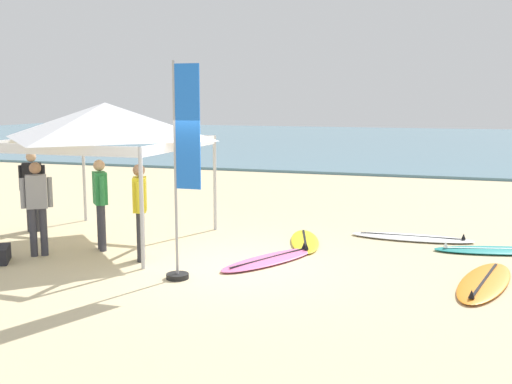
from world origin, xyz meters
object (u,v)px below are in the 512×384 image
Objects in this scene: canopy_tent at (106,121)px; surfboard_white at (412,237)px; surfboard_teal at (498,250)px; person_yellow at (140,205)px; surfboard_yellow at (305,241)px; surfboard_orange at (484,282)px; surfboard_pink at (270,259)px; banner_flag at (182,181)px; person_black at (33,186)px; person_grey at (37,202)px; person_green at (100,198)px.

canopy_tent is 1.39× the size of surfboard_white.
person_yellow is at bearing -156.85° from surfboard_teal.
surfboard_white is (2.00, 0.99, -0.00)m from surfboard_yellow.
person_yellow is (-6.03, -2.58, 0.95)m from surfboard_teal.
surfboard_orange is at bearing -98.38° from surfboard_teal.
surfboard_pink is 0.94× the size of surfboard_white.
surfboard_yellow is at bearing 151.07° from surfboard_orange.
banner_flag is (-1.24, -2.99, 1.54)m from surfboard_yellow.
surfboard_pink is 0.93× the size of surfboard_teal.
person_yellow is (-5.70, -0.38, 0.95)m from surfboard_orange.
person_black is 1.00× the size of person_grey.
surfboard_teal is (7.37, 1.41, -2.35)m from canopy_tent.
surfboard_white is 6.21m from person_green.
person_green reaches higher than surfboard_pink.
canopy_tent is 4.26m from surfboard_pink.
surfboard_yellow is at bearing 15.09° from canopy_tent.
person_green is at bearing -176.58° from surfboard_pink.
canopy_tent reaches higher than person_yellow.
canopy_tent reaches higher than surfboard_orange.
surfboard_orange is 1.04× the size of surfboard_white.
canopy_tent is 1.59m from person_green.
surfboard_pink is at bearing -99.53° from surfboard_yellow.
surfboard_yellow is 3.74m from surfboard_orange.
surfboard_teal is 1.00× the size of surfboard_white.
person_green is at bearing -163.36° from surfboard_teal.
surfboard_yellow is 0.61× the size of banner_flag.
person_green is 2.66m from banner_flag.
canopy_tent is 3.31m from banner_flag.
person_yellow and person_black have the same top height.
surfboard_yellow and surfboard_white have the same top height.
person_yellow is at bearing -22.96° from person_green.
surfboard_pink is at bearing 16.63° from person_yellow.
canopy_tent is at bearing 142.09° from banner_flag.
surfboard_yellow is 0.91× the size of surfboard_pink.
surfboard_teal is at bearing 34.95° from banner_flag.
surfboard_yellow is 1.22× the size of person_yellow.
surfboard_pink is 3.39m from person_green.
person_green is at bearing -23.53° from person_black.
surfboard_orange is 1.49× the size of person_grey.
surfboard_teal is 0.96× the size of surfboard_orange.
banner_flag reaches higher than person_yellow.
surfboard_white is 5.53m from person_yellow.
surfboard_orange is at bearing -0.64° from person_green.
surfboard_pink is at bearing 55.88° from banner_flag.
surfboard_yellow is 3.58m from banner_flag.
person_grey reaches higher than surfboard_orange.
person_yellow reaches higher than surfboard_white.
canopy_tent is 2.46m from person_black.
canopy_tent is 0.99× the size of banner_flag.
person_green is at bearing 150.94° from banner_flag.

